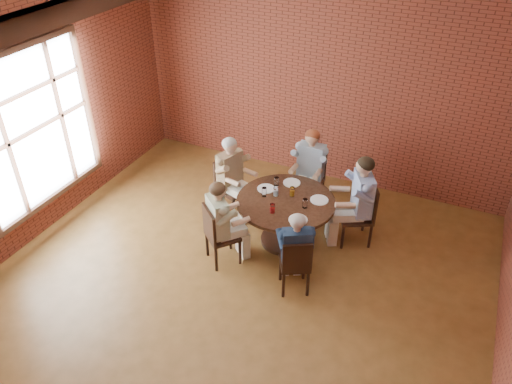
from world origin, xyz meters
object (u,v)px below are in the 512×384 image
at_px(dining_table, 285,213).
at_px(chair_d, 217,233).
at_px(smartphone, 300,224).
at_px(diner_a, 357,201).
at_px(diner_d, 222,223).
at_px(chair_c, 229,184).
at_px(diner_e, 295,252).
at_px(diner_c, 233,177).
at_px(chair_b, 311,176).
at_px(chair_a, 362,211).
at_px(chair_e, 296,264).
at_px(diner_b, 309,170).

relative_size(dining_table, chair_d, 1.53).
bearing_deg(dining_table, smartphone, -49.44).
relative_size(diner_a, diner_d, 1.08).
xyz_separation_m(chair_c, diner_e, (1.59, -1.23, 0.11)).
height_order(dining_table, diner_c, diner_c).
bearing_deg(diner_a, chair_b, -152.58).
height_order(chair_a, chair_b, chair_a).
xyz_separation_m(chair_d, diner_e, (1.17, -0.05, 0.11)).
bearing_deg(chair_e, diner_b, -104.17).
bearing_deg(diner_a, smartphone, -57.98).
xyz_separation_m(chair_e, diner_e, (-0.04, 0.06, 0.13)).
bearing_deg(diner_b, chair_a, -28.11).
bearing_deg(diner_c, dining_table, -90.00).
bearing_deg(diner_c, diner_b, -37.01).
bearing_deg(diner_b, diner_a, -32.27).
xyz_separation_m(chair_d, smartphone, (1.07, 0.37, 0.25)).
distance_m(dining_table, chair_a, 1.13).
xyz_separation_m(diner_b, chair_c, (-1.10, -0.67, -0.17)).
bearing_deg(chair_e, diner_e, -90.00).
height_order(chair_e, smartphone, chair_e).
distance_m(chair_a, diner_c, 2.05).
bearing_deg(chair_a, smartphone, -60.56).
bearing_deg(chair_d, diner_a, -100.88).
bearing_deg(chair_d, diner_b, -69.50).
xyz_separation_m(diner_a, chair_c, (-2.04, -0.10, -0.20)).
distance_m(diner_c, smartphone, 1.62).
distance_m(diner_b, smartphone, 1.54).
xyz_separation_m(chair_a, diner_d, (-1.65, -1.26, 0.13)).
xyz_separation_m(diner_d, smartphone, (1.02, 0.31, 0.10)).
xyz_separation_m(chair_b, smartphone, (0.39, -1.58, 0.24)).
xyz_separation_m(diner_d, diner_e, (1.12, -0.11, -0.04)).
relative_size(chair_a, chair_e, 1.11).
bearing_deg(dining_table, diner_e, -60.90).
distance_m(diner_c, diner_d, 1.16).
distance_m(chair_b, chair_d, 2.06).
bearing_deg(chair_e, diner_d, -37.64).
height_order(chair_b, diner_e, diner_e).
xyz_separation_m(chair_b, diner_b, (0.00, -0.09, 0.16)).
bearing_deg(smartphone, chair_d, -154.80).
xyz_separation_m(dining_table, smartphone, (0.38, -0.44, 0.23)).
distance_m(chair_c, diner_c, 0.18).
relative_size(chair_c, chair_e, 1.06).
relative_size(chair_c, diner_e, 0.76).
xyz_separation_m(chair_a, diner_e, (-0.53, -1.37, 0.09)).
xyz_separation_m(dining_table, diner_d, (-0.64, -0.75, 0.13)).
distance_m(chair_d, smartphone, 1.16).
bearing_deg(diner_a, diner_b, -148.80).
relative_size(dining_table, diner_b, 1.05).
xyz_separation_m(diner_b, smartphone, (0.39, -1.49, 0.07)).
xyz_separation_m(chair_b, chair_c, (-1.10, -0.76, -0.01)).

